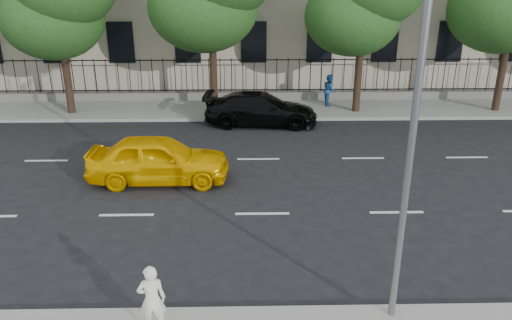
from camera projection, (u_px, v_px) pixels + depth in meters
The scene contains 9 objects.
ground at pixel (266, 260), 12.41m from camera, with size 120.00×120.00×0.00m, color black.
far_sidewalk at pixel (255, 108), 25.44m from camera, with size 60.00×4.00×0.15m, color gray.
lane_markings at pixel (260, 183), 16.84m from camera, with size 49.60×4.62×0.01m, color silver, non-canonical shape.
iron_fence at pixel (254, 90), 26.82m from camera, with size 30.00×0.50×2.20m.
street_light at pixel (410, 66), 8.96m from camera, with size 0.25×3.32×8.05m.
yellow_taxi at pixel (159, 159), 16.73m from camera, with size 1.89×4.69×1.60m, color #FFBC00.
black_sedan at pixel (261, 109), 22.83m from camera, with size 2.09×5.14×1.49m, color black.
woman_near at pixel (152, 300), 9.51m from camera, with size 0.54×0.35×1.48m, color white.
pedestrian_far at pixel (329, 90), 25.46m from camera, with size 0.78×0.61×1.60m, color #1D488D.
Camera 1 is at (-0.47, -10.67, 6.81)m, focal length 35.00 mm.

